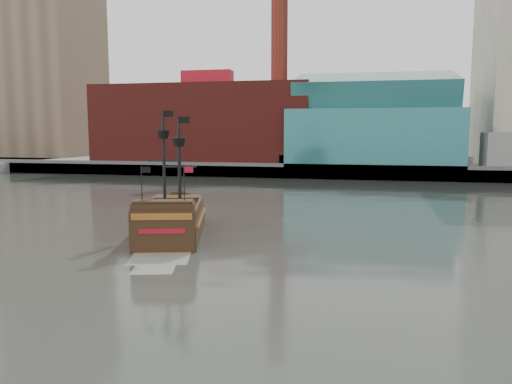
# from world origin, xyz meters

# --- Properties ---
(ground) EXTENTS (400.00, 400.00, 0.00)m
(ground) POSITION_xyz_m (0.00, 0.00, 0.00)
(ground) COLOR #2A2E28
(ground) RESTS_ON ground
(promenade_far) EXTENTS (220.00, 60.00, 2.00)m
(promenade_far) POSITION_xyz_m (0.00, 92.00, 1.00)
(promenade_far) COLOR slate
(promenade_far) RESTS_ON ground
(seawall) EXTENTS (220.00, 1.00, 2.60)m
(seawall) POSITION_xyz_m (0.00, 62.50, 1.30)
(seawall) COLOR #4C4C49
(seawall) RESTS_ON ground
(skyline) EXTENTS (149.00, 45.00, 62.00)m
(skyline) POSITION_xyz_m (5.21, 84.56, 24.55)
(skyline) COLOR brown
(skyline) RESTS_ON promenade_far
(pirate_ship) EXTENTS (7.76, 14.71, 10.56)m
(pirate_ship) POSITION_xyz_m (-5.62, 12.49, 0.96)
(pirate_ship) COLOR black
(pirate_ship) RESTS_ON ground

